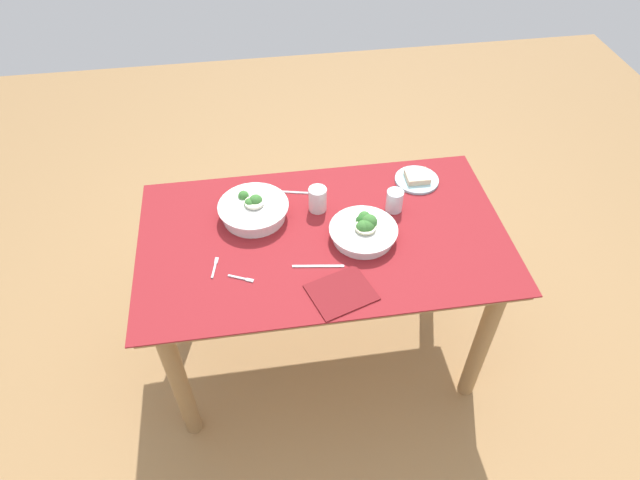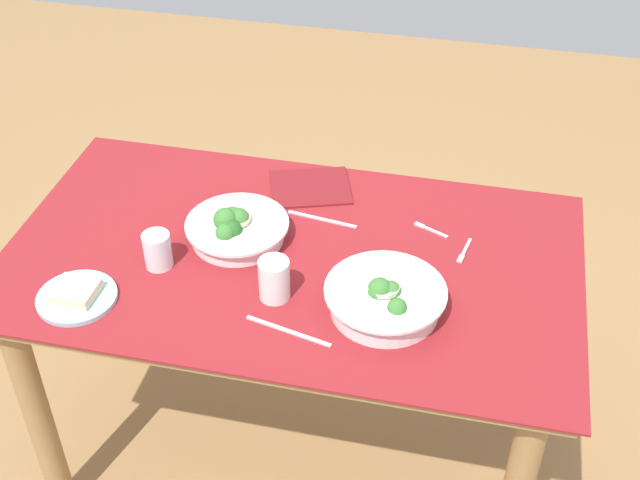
{
  "view_description": "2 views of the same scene",
  "coord_description": "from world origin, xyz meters",
  "px_view_note": "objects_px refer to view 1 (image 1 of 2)",
  "views": [
    {
      "loc": [
        -0.23,
        -1.48,
        2.27
      ],
      "look_at": [
        -0.02,
        -0.05,
        0.81
      ],
      "focal_mm": 30.78,
      "sensor_mm": 36.0,
      "label": 1
    },
    {
      "loc": [
        -0.42,
        1.54,
        2.09
      ],
      "look_at": [
        -0.06,
        -0.04,
        0.81
      ],
      "focal_mm": 46.97,
      "sensor_mm": 36.0,
      "label": 2
    }
  ],
  "objects_px": {
    "water_glass_center": "(317,199)",
    "napkin_folded_upper": "(341,292)",
    "fork_by_far_bowl": "(215,267)",
    "fork_by_near_bowl": "(242,278)",
    "broccoli_bowl_near": "(364,231)",
    "bread_side_plate": "(417,179)",
    "table_knife_right": "(300,193)",
    "water_glass_side": "(395,201)",
    "table_knife_left": "(318,266)",
    "broccoli_bowl_far": "(254,210)"
  },
  "relations": [
    {
      "from": "fork_by_near_bowl",
      "to": "fork_by_far_bowl",
      "type": "bearing_deg",
      "value": 167.53
    },
    {
      "from": "water_glass_center",
      "to": "table_knife_right",
      "type": "relative_size",
      "value": 0.49
    },
    {
      "from": "water_glass_side",
      "to": "table_knife_left",
      "type": "height_order",
      "value": "water_glass_side"
    },
    {
      "from": "broccoli_bowl_far",
      "to": "fork_by_near_bowl",
      "type": "height_order",
      "value": "broccoli_bowl_far"
    },
    {
      "from": "broccoli_bowl_far",
      "to": "table_knife_left",
      "type": "bearing_deg",
      "value": -54.94
    },
    {
      "from": "broccoli_bowl_near",
      "to": "water_glass_center",
      "type": "height_order",
      "value": "water_glass_center"
    },
    {
      "from": "water_glass_center",
      "to": "fork_by_far_bowl",
      "type": "height_order",
      "value": "water_glass_center"
    },
    {
      "from": "fork_by_near_bowl",
      "to": "table_knife_right",
      "type": "bearing_deg",
      "value": 83.58
    },
    {
      "from": "fork_by_far_bowl",
      "to": "fork_by_near_bowl",
      "type": "xyz_separation_m",
      "value": [
        0.1,
        -0.07,
        -0.0
      ]
    },
    {
      "from": "broccoli_bowl_near",
      "to": "table_knife_left",
      "type": "height_order",
      "value": "broccoli_bowl_near"
    },
    {
      "from": "bread_side_plate",
      "to": "fork_by_far_bowl",
      "type": "bearing_deg",
      "value": -156.75
    },
    {
      "from": "fork_by_far_bowl",
      "to": "fork_by_near_bowl",
      "type": "height_order",
      "value": "same"
    },
    {
      "from": "bread_side_plate",
      "to": "water_glass_center",
      "type": "relative_size",
      "value": 1.81
    },
    {
      "from": "bread_side_plate",
      "to": "broccoli_bowl_far",
      "type": "bearing_deg",
      "value": -170.33
    },
    {
      "from": "broccoli_bowl_near",
      "to": "bread_side_plate",
      "type": "height_order",
      "value": "broccoli_bowl_near"
    },
    {
      "from": "napkin_folded_upper",
      "to": "water_glass_center",
      "type": "bearing_deg",
      "value": 92.52
    },
    {
      "from": "broccoli_bowl_far",
      "to": "table_knife_right",
      "type": "distance_m",
      "value": 0.23
    },
    {
      "from": "broccoli_bowl_near",
      "to": "water_glass_side",
      "type": "bearing_deg",
      "value": 42.17
    },
    {
      "from": "broccoli_bowl_far",
      "to": "table_knife_left",
      "type": "height_order",
      "value": "broccoli_bowl_far"
    },
    {
      "from": "water_glass_center",
      "to": "fork_by_near_bowl",
      "type": "bearing_deg",
      "value": -134.22
    },
    {
      "from": "water_glass_side",
      "to": "napkin_folded_upper",
      "type": "bearing_deg",
      "value": -125.65
    },
    {
      "from": "fork_by_near_bowl",
      "to": "table_knife_left",
      "type": "bearing_deg",
      "value": 28.26
    },
    {
      "from": "water_glass_center",
      "to": "fork_by_near_bowl",
      "type": "height_order",
      "value": "water_glass_center"
    },
    {
      "from": "broccoli_bowl_near",
      "to": "table_knife_right",
      "type": "height_order",
      "value": "broccoli_bowl_near"
    },
    {
      "from": "fork_by_far_bowl",
      "to": "napkin_folded_upper",
      "type": "distance_m",
      "value": 0.47
    },
    {
      "from": "table_knife_right",
      "to": "bread_side_plate",
      "type": "bearing_deg",
      "value": -166.47
    },
    {
      "from": "water_glass_center",
      "to": "napkin_folded_upper",
      "type": "bearing_deg",
      "value": -87.48
    },
    {
      "from": "table_knife_left",
      "to": "table_knife_right",
      "type": "height_order",
      "value": "same"
    },
    {
      "from": "table_knife_right",
      "to": "fork_by_near_bowl",
      "type": "bearing_deg",
      "value": 72.16
    },
    {
      "from": "fork_by_far_bowl",
      "to": "water_glass_center",
      "type": "bearing_deg",
      "value": -46.53
    },
    {
      "from": "bread_side_plate",
      "to": "table_knife_left",
      "type": "bearing_deg",
      "value": -139.09
    },
    {
      "from": "fork_by_near_bowl",
      "to": "table_knife_right",
      "type": "relative_size",
      "value": 0.44
    },
    {
      "from": "fork_by_far_bowl",
      "to": "table_knife_right",
      "type": "bearing_deg",
      "value": -32.62
    },
    {
      "from": "table_knife_right",
      "to": "broccoli_bowl_near",
      "type": "bearing_deg",
      "value": 138.56
    },
    {
      "from": "broccoli_bowl_near",
      "to": "bread_side_plate",
      "type": "xyz_separation_m",
      "value": [
        0.29,
        0.3,
        -0.02
      ]
    },
    {
      "from": "bread_side_plate",
      "to": "table_knife_right",
      "type": "distance_m",
      "value": 0.5
    },
    {
      "from": "water_glass_center",
      "to": "water_glass_side",
      "type": "relative_size",
      "value": 1.13
    },
    {
      "from": "broccoli_bowl_near",
      "to": "water_glass_side",
      "type": "xyz_separation_m",
      "value": [
        0.15,
        0.14,
        0.01
      ]
    },
    {
      "from": "broccoli_bowl_far",
      "to": "fork_by_far_bowl",
      "type": "xyz_separation_m",
      "value": [
        -0.16,
        -0.25,
        -0.03
      ]
    },
    {
      "from": "water_glass_center",
      "to": "fork_by_far_bowl",
      "type": "relative_size",
      "value": 1.04
    },
    {
      "from": "fork_by_far_bowl",
      "to": "fork_by_near_bowl",
      "type": "distance_m",
      "value": 0.12
    },
    {
      "from": "bread_side_plate",
      "to": "napkin_folded_upper",
      "type": "relative_size",
      "value": 0.87
    },
    {
      "from": "fork_by_far_bowl",
      "to": "broccoli_bowl_near",
      "type": "bearing_deg",
      "value": -71.16
    },
    {
      "from": "broccoli_bowl_near",
      "to": "fork_by_far_bowl",
      "type": "xyz_separation_m",
      "value": [
        -0.57,
        -0.07,
        -0.03
      ]
    },
    {
      "from": "napkin_folded_upper",
      "to": "broccoli_bowl_near",
      "type": "bearing_deg",
      "value": 63.0
    },
    {
      "from": "water_glass_center",
      "to": "table_knife_left",
      "type": "distance_m",
      "value": 0.32
    },
    {
      "from": "fork_by_near_bowl",
      "to": "napkin_folded_upper",
      "type": "height_order",
      "value": "napkin_folded_upper"
    },
    {
      "from": "bread_side_plate",
      "to": "water_glass_center",
      "type": "bearing_deg",
      "value": -165.85
    },
    {
      "from": "water_glass_center",
      "to": "napkin_folded_upper",
      "type": "relative_size",
      "value": 0.48
    },
    {
      "from": "water_glass_side",
      "to": "fork_by_near_bowl",
      "type": "height_order",
      "value": "water_glass_side"
    }
  ]
}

